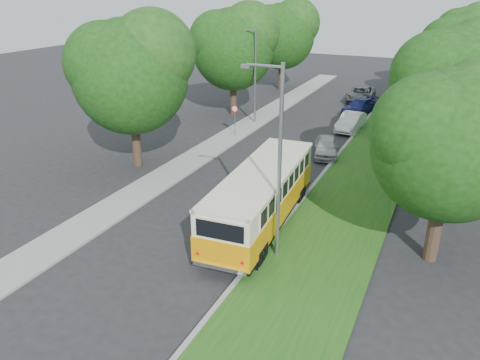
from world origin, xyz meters
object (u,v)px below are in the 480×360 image
at_px(lamppost_near, 277,158).
at_px(vintage_bus, 261,198).
at_px(car_silver, 326,147).
at_px(car_grey, 361,94).
at_px(lamppost_far, 254,73).
at_px(car_blue, 360,107).
at_px(car_white, 351,122).

bearing_deg(lamppost_near, vintage_bus, 124.61).
distance_m(car_silver, car_grey, 16.97).
bearing_deg(car_grey, lamppost_near, -88.23).
xyz_separation_m(lamppost_far, car_blue, (7.29, 6.81, -3.47)).
bearing_deg(car_silver, lamppost_far, 129.86).
bearing_deg(car_blue, car_grey, 115.89).
xyz_separation_m(car_silver, car_white, (0.19, 6.62, 0.05)).
bearing_deg(lamppost_far, car_grey, 61.13).
distance_m(car_blue, car_grey, 4.92).
bearing_deg(car_white, vintage_bus, -87.20).
relative_size(car_blue, car_grey, 0.88).
relative_size(vintage_bus, car_white, 2.34).
bearing_deg(car_white, lamppost_near, -82.62).
height_order(lamppost_far, vintage_bus, lamppost_far).
bearing_deg(lamppost_near, car_blue, 93.66).
height_order(car_white, car_blue, car_white).
bearing_deg(lamppost_far, vintage_bus, -65.65).
bearing_deg(car_blue, lamppost_far, -121.11).
height_order(vintage_bus, car_grey, vintage_bus).
xyz_separation_m(car_silver, car_grey, (-1.08, 16.94, 0.07)).
bearing_deg(car_blue, lamppost_near, -70.53).
distance_m(lamppost_near, lamppost_far, 20.53).
height_order(car_silver, car_blue, car_blue).
relative_size(car_silver, car_blue, 0.84).
bearing_deg(lamppost_near, car_white, 93.48).
height_order(lamppost_near, car_blue, lamppost_near).
bearing_deg(car_white, car_grey, 100.93).
height_order(lamppost_far, car_silver, lamppost_far).
relative_size(vintage_bus, car_grey, 1.92).
bearing_deg(car_silver, car_white, 73.31).
relative_size(lamppost_far, vintage_bus, 0.77).
relative_size(lamppost_near, car_grey, 1.58).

